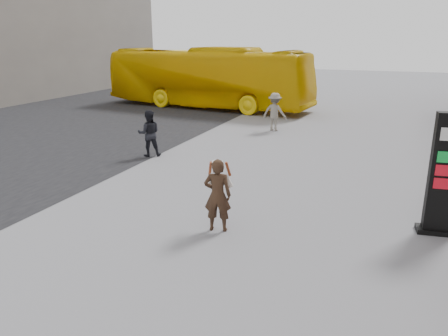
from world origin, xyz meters
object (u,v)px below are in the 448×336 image
at_px(info_pylon, 445,175).
at_px(pedestrian_a, 149,133).
at_px(woman, 218,194).
at_px(bus, 207,78).
at_px(pedestrian_b, 275,112).

xyz_separation_m(info_pylon, pedestrian_a, (-9.09, 3.20, -0.50)).
distance_m(woman, bus, 17.31).
height_order(woman, bus, bus).
xyz_separation_m(pedestrian_a, pedestrian_b, (2.95, 5.81, 0.03)).
bearing_deg(info_pylon, bus, 122.15).
bearing_deg(pedestrian_a, info_pylon, 128.81).
height_order(woman, pedestrian_a, pedestrian_a).
relative_size(bus, pedestrian_a, 7.67).
relative_size(info_pylon, bus, 0.21).
bearing_deg(pedestrian_b, bus, -36.97).
distance_m(info_pylon, bus, 18.30).
relative_size(info_pylon, pedestrian_b, 1.55).
distance_m(bus, pedestrian_a, 11.23).
relative_size(pedestrian_a, pedestrian_b, 0.96).
bearing_deg(woman, pedestrian_b, -94.78).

